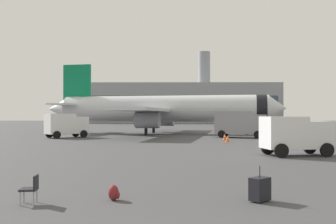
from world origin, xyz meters
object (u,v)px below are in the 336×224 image
(cargo_van, at_px, (295,134))
(rolling_suitcase, at_px, (260,189))
(safety_cone_far, at_px, (227,139))
(fuel_truck, at_px, (240,123))
(traveller_backpack, at_px, (114,193))
(safety_cone_mid, at_px, (75,132))
(airplane_at_gate, at_px, (162,109))
(safety_cone_outer, at_px, (279,135))
(gate_chair, at_px, (31,187))
(service_truck, at_px, (66,124))
(safety_cone_near, at_px, (225,137))

(cargo_van, xyz_separation_m, rolling_suitcase, (-5.43, -13.23, -1.06))
(safety_cone_far, relative_size, rolling_suitcase, 0.63)
(fuel_truck, bearing_deg, traveller_backpack, -106.54)
(fuel_truck, bearing_deg, safety_cone_mid, 157.87)
(airplane_at_gate, relative_size, rolling_suitcase, 32.43)
(safety_cone_outer, bearing_deg, airplane_at_gate, 149.47)
(safety_cone_mid, height_order, safety_cone_far, safety_cone_far)
(safety_cone_far, bearing_deg, gate_chair, -110.23)
(safety_cone_outer, bearing_deg, traveller_backpack, -113.39)
(cargo_van, xyz_separation_m, safety_cone_mid, (-22.38, 29.68, -1.15))
(service_truck, bearing_deg, safety_cone_far, -21.50)
(safety_cone_mid, bearing_deg, fuel_truck, -22.13)
(airplane_at_gate, relative_size, safety_cone_near, 47.85)
(fuel_truck, xyz_separation_m, safety_cone_outer, (4.91, 0.78, -1.44))
(safety_cone_mid, bearing_deg, gate_chair, -76.95)
(safety_cone_mid, xyz_separation_m, gate_chair, (10.04, -43.31, 0.20))
(service_truck, distance_m, rolling_suitcase, 36.72)
(safety_cone_mid, height_order, safety_cone_outer, safety_cone_outer)
(fuel_truck, relative_size, traveller_backpack, 13.42)
(fuel_truck, height_order, gate_chair, fuel_truck)
(rolling_suitcase, height_order, gate_chair, rolling_suitcase)
(safety_cone_near, xyz_separation_m, traveller_backpack, (-7.49, -28.89, -0.14))
(safety_cone_near, bearing_deg, cargo_van, -81.16)
(service_truck, xyz_separation_m, cargo_van, (20.94, -20.03, -0.16))
(fuel_truck, bearing_deg, safety_cone_outer, 9.05)
(fuel_truck, bearing_deg, service_truck, -178.56)
(safety_cone_near, xyz_separation_m, safety_cone_far, (-0.15, -2.98, -0.03))
(airplane_at_gate, height_order, gate_chair, airplane_at_gate)
(service_truck, relative_size, fuel_truck, 0.79)
(safety_cone_far, height_order, safety_cone_outer, safety_cone_far)
(service_truck, distance_m, safety_cone_mid, 9.84)
(fuel_truck, bearing_deg, rolling_suitcase, -99.21)
(service_truck, distance_m, safety_cone_far, 19.75)
(safety_cone_near, xyz_separation_m, rolling_suitcase, (-2.98, -29.01, 0.02))
(service_truck, relative_size, safety_cone_near, 6.85)
(airplane_at_gate, bearing_deg, safety_cone_near, -62.92)
(service_truck, height_order, safety_cone_mid, service_truck)
(cargo_van, bearing_deg, traveller_backpack, -127.18)
(service_truck, relative_size, safety_cone_outer, 7.50)
(fuel_truck, relative_size, safety_cone_outer, 9.45)
(traveller_backpack, distance_m, gate_chair, 2.47)
(rolling_suitcase, bearing_deg, gate_chair, -176.62)
(safety_cone_outer, bearing_deg, service_truck, -177.11)
(service_truck, xyz_separation_m, fuel_truck, (20.99, 0.53, 0.16))
(service_truck, bearing_deg, safety_cone_mid, 98.49)
(service_truck, distance_m, safety_cone_outer, 25.96)
(service_truck, bearing_deg, safety_cone_outer, 2.89)
(airplane_at_gate, bearing_deg, traveller_backpack, -90.30)
(gate_chair, bearing_deg, safety_cone_outer, 63.68)
(safety_cone_mid, distance_m, traveller_backpack, 44.56)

